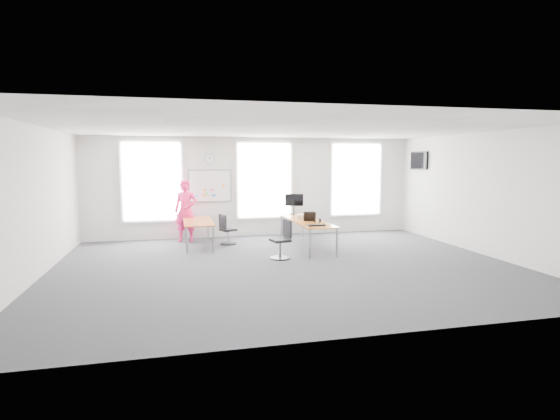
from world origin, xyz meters
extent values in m
plane|color=#252529|center=(0.00, 0.00, 0.00)|extent=(10.00, 10.00, 0.00)
plane|color=white|center=(0.00, 0.00, 3.00)|extent=(10.00, 10.00, 0.00)
plane|color=silver|center=(0.00, 4.00, 1.50)|extent=(10.00, 0.00, 10.00)
plane|color=silver|center=(0.00, -4.00, 1.50)|extent=(10.00, 0.00, 10.00)
plane|color=silver|center=(-5.00, 0.00, 1.50)|extent=(0.00, 10.00, 10.00)
plane|color=silver|center=(5.00, 0.00, 1.50)|extent=(0.00, 10.00, 10.00)
cube|color=white|center=(-3.00, 3.97, 1.70)|extent=(1.60, 0.06, 2.20)
cube|color=white|center=(0.30, 3.97, 1.70)|extent=(1.60, 0.06, 2.20)
cube|color=white|center=(3.30, 3.97, 1.70)|extent=(1.60, 0.06, 2.20)
cube|color=#C0701D|center=(1.05, 2.01, 0.71)|extent=(0.80, 2.98, 0.03)
cylinder|color=gray|center=(0.71, 0.58, 0.35)|extent=(0.05, 0.05, 0.70)
cylinder|color=gray|center=(1.38, 0.58, 0.35)|extent=(0.05, 0.05, 0.70)
cylinder|color=gray|center=(0.71, 3.44, 0.35)|extent=(0.05, 0.05, 0.70)
cylinder|color=gray|center=(1.38, 3.44, 0.35)|extent=(0.05, 0.05, 0.70)
cube|color=#C0701D|center=(-1.78, 2.64, 0.68)|extent=(0.76, 1.91, 0.03)
cylinder|color=gray|center=(-2.10, 1.75, 0.33)|extent=(0.05, 0.05, 0.67)
cylinder|color=gray|center=(-1.46, 1.75, 0.33)|extent=(0.05, 0.05, 0.67)
cylinder|color=gray|center=(-2.10, 3.54, 0.33)|extent=(0.05, 0.05, 0.67)
cylinder|color=gray|center=(-1.46, 3.54, 0.33)|extent=(0.05, 0.05, 0.67)
cylinder|color=black|center=(0.02, 0.73, 0.01)|extent=(0.49, 0.49, 0.03)
cylinder|color=gray|center=(0.02, 0.73, 0.22)|extent=(0.06, 0.06, 0.39)
cube|color=black|center=(0.02, 0.73, 0.44)|extent=(0.49, 0.49, 0.07)
cube|color=black|center=(0.21, 0.77, 0.70)|extent=(0.13, 0.39, 0.42)
cylinder|color=black|center=(-0.96, 2.80, 0.01)|extent=(0.44, 0.44, 0.03)
cylinder|color=gray|center=(-0.96, 2.80, 0.21)|extent=(0.05, 0.05, 0.36)
cube|color=black|center=(-0.96, 2.80, 0.40)|extent=(0.50, 0.50, 0.06)
cube|color=black|center=(-1.12, 2.73, 0.64)|extent=(0.19, 0.35, 0.39)
imported|color=#F12166|center=(-2.08, 3.47, 0.88)|extent=(0.71, 0.53, 1.76)
cube|color=white|center=(-1.35, 3.97, 1.55)|extent=(1.20, 0.03, 0.90)
cylinder|color=gray|center=(-1.35, 3.97, 2.35)|extent=(0.30, 0.04, 0.30)
cube|color=black|center=(4.95, 3.00, 2.30)|extent=(0.06, 0.90, 0.55)
cube|color=black|center=(0.96, 0.88, 0.74)|extent=(0.44, 0.17, 0.02)
ellipsoid|color=black|center=(1.20, 0.97, 0.74)|extent=(0.09, 0.11, 0.04)
cylinder|color=black|center=(1.15, 1.30, 0.73)|extent=(0.09, 0.09, 0.01)
cylinder|color=black|center=(1.12, 1.46, 0.77)|extent=(0.04, 0.09, 0.09)
cylinder|color=black|center=(1.26, 1.46, 0.77)|extent=(0.04, 0.09, 0.09)
cylinder|color=gold|center=(1.12, 1.46, 0.77)|extent=(0.01, 0.09, 0.09)
cube|color=black|center=(1.19, 1.46, 0.82)|extent=(0.15, 0.02, 0.01)
cube|color=black|center=(1.04, 1.73, 0.85)|extent=(0.31, 0.12, 0.25)
cube|color=orange|center=(1.04, 1.66, 0.84)|extent=(0.29, 0.13, 0.22)
cube|color=black|center=(1.04, 1.65, 0.85)|extent=(0.31, 0.13, 0.24)
cube|color=beige|center=(0.98, 2.31, 0.78)|extent=(0.31, 0.23, 0.10)
cylinder|color=black|center=(1.04, 3.26, 0.74)|extent=(0.22, 0.22, 0.02)
cylinder|color=black|center=(1.04, 3.26, 0.85)|extent=(0.04, 0.04, 0.22)
cube|color=black|center=(1.04, 3.24, 1.15)|extent=(0.54, 0.14, 0.36)
cube|color=black|center=(1.04, 3.22, 1.15)|extent=(0.49, 0.10, 0.32)
camera|label=1|loc=(-2.31, -9.12, 2.32)|focal=28.00mm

